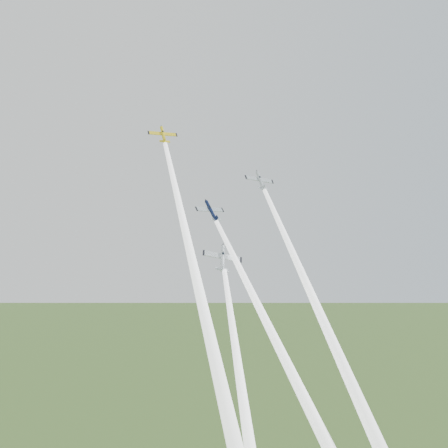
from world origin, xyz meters
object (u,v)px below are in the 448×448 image
plane_yellow (163,135)px  plane_silver_low (223,258)px  plane_silver_right (260,180)px  plane_navy (211,211)px

plane_yellow → plane_silver_low: plane_yellow is taller
plane_silver_right → plane_navy: bearing=-177.0°
plane_silver_right → plane_yellow: bearing=163.1°
plane_silver_right → plane_silver_low: (-11.33, -9.82, -17.62)m
plane_yellow → plane_silver_low: (10.67, -12.14, -27.51)m
plane_yellow → plane_silver_low: size_ratio=0.81×
plane_yellow → plane_silver_low: bearing=-54.3°
plane_navy → plane_silver_right: 14.60m
plane_yellow → plane_silver_low: 31.90m
plane_yellow → plane_silver_right: size_ratio=0.93×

